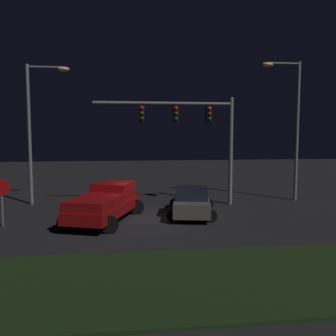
{
  "coord_description": "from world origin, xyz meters",
  "views": [
    {
      "loc": [
        -0.89,
        -18.4,
        4.31
      ],
      "look_at": [
        1.49,
        0.5,
        2.51
      ],
      "focal_mm": 38.71,
      "sensor_mm": 36.0,
      "label": 1
    }
  ],
  "objects_px": {
    "stop_sign": "(2,194)",
    "pickup_truck": "(106,201)",
    "car_sedan": "(192,202)",
    "street_lamp_right": "(291,115)",
    "street_lamp_left": "(37,118)",
    "traffic_signal_gantry": "(191,124)"
  },
  "relations": [
    {
      "from": "car_sedan",
      "to": "street_lamp_left",
      "type": "xyz_separation_m",
      "value": [
        -8.68,
        4.31,
        4.55
      ]
    },
    {
      "from": "car_sedan",
      "to": "street_lamp_left",
      "type": "bearing_deg",
      "value": 74.04
    },
    {
      "from": "pickup_truck",
      "to": "car_sedan",
      "type": "height_order",
      "value": "pickup_truck"
    },
    {
      "from": "pickup_truck",
      "to": "car_sedan",
      "type": "relative_size",
      "value": 1.24
    },
    {
      "from": "traffic_signal_gantry",
      "to": "stop_sign",
      "type": "height_order",
      "value": "traffic_signal_gantry"
    },
    {
      "from": "car_sedan",
      "to": "street_lamp_right",
      "type": "bearing_deg",
      "value": -52.64
    },
    {
      "from": "traffic_signal_gantry",
      "to": "street_lamp_right",
      "type": "relative_size",
      "value": 0.94
    },
    {
      "from": "car_sedan",
      "to": "stop_sign",
      "type": "relative_size",
      "value": 2.09
    },
    {
      "from": "street_lamp_left",
      "to": "stop_sign",
      "type": "bearing_deg",
      "value": -95.07
    },
    {
      "from": "pickup_truck",
      "to": "car_sedan",
      "type": "bearing_deg",
      "value": -62.01
    },
    {
      "from": "traffic_signal_gantry",
      "to": "street_lamp_left",
      "type": "height_order",
      "value": "street_lamp_left"
    },
    {
      "from": "pickup_truck",
      "to": "stop_sign",
      "type": "bearing_deg",
      "value": 116.51
    },
    {
      "from": "pickup_truck",
      "to": "street_lamp_left",
      "type": "bearing_deg",
      "value": 60.45
    },
    {
      "from": "pickup_truck",
      "to": "stop_sign",
      "type": "relative_size",
      "value": 2.58
    },
    {
      "from": "pickup_truck",
      "to": "stop_sign",
      "type": "xyz_separation_m",
      "value": [
        -4.72,
        -0.55,
        0.56
      ]
    },
    {
      "from": "stop_sign",
      "to": "street_lamp_left",
      "type": "bearing_deg",
      "value": 84.93
    },
    {
      "from": "pickup_truck",
      "to": "street_lamp_right",
      "type": "distance_m",
      "value": 13.11
    },
    {
      "from": "traffic_signal_gantry",
      "to": "stop_sign",
      "type": "relative_size",
      "value": 3.73
    },
    {
      "from": "stop_sign",
      "to": "pickup_truck",
      "type": "bearing_deg",
      "value": 6.66
    },
    {
      "from": "street_lamp_left",
      "to": "car_sedan",
      "type": "bearing_deg",
      "value": -26.4
    },
    {
      "from": "car_sedan",
      "to": "street_lamp_right",
      "type": "relative_size",
      "value": 0.52
    },
    {
      "from": "street_lamp_right",
      "to": "car_sedan",
      "type": "bearing_deg",
      "value": -153.08
    }
  ]
}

